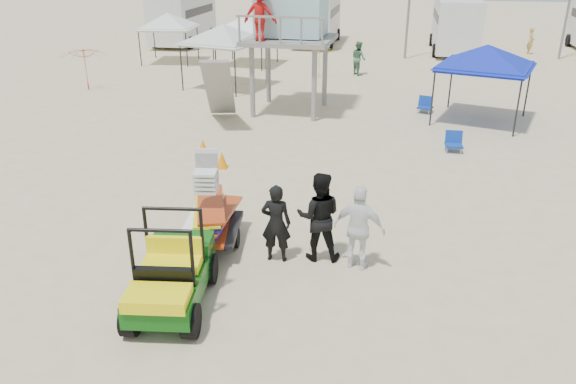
% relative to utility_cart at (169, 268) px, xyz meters
% --- Properties ---
extents(ground, '(140.00, 140.00, 0.00)m').
position_rel_utility_cart_xyz_m(ground, '(1.15, -0.36, -0.82)').
color(ground, beige).
rests_on(ground, ground).
extents(utility_cart, '(1.45, 2.46, 1.77)m').
position_rel_utility_cart_xyz_m(utility_cart, '(0.00, 0.00, 0.00)').
color(utility_cart, '#0C4F0E').
rests_on(utility_cart, ground).
extents(surf_trailer, '(1.38, 2.23, 1.97)m').
position_rel_utility_cart_xyz_m(surf_trailer, '(0.01, 2.33, -0.02)').
color(surf_trailer, black).
rests_on(surf_trailer, ground).
extents(man_left, '(0.64, 0.44, 1.70)m').
position_rel_utility_cart_xyz_m(man_left, '(1.52, 2.03, 0.02)').
color(man_left, black).
rests_on(man_left, ground).
extents(man_mid, '(1.01, 0.82, 1.92)m').
position_rel_utility_cart_xyz_m(man_mid, '(2.37, 2.28, 0.14)').
color(man_mid, black).
rests_on(man_mid, ground).
extents(man_right, '(1.12, 0.64, 1.79)m').
position_rel_utility_cart_xyz_m(man_right, '(3.22, 2.03, 0.07)').
color(man_right, white).
rests_on(man_right, ground).
extents(lifeguard_tower, '(3.39, 3.39, 5.23)m').
position_rel_utility_cart_xyz_m(lifeguard_tower, '(-0.50, 13.84, 3.07)').
color(lifeguard_tower, gray).
rests_on(lifeguard_tower, ground).
extents(canopy_blue, '(3.84, 3.84, 3.25)m').
position_rel_utility_cart_xyz_m(canopy_blue, '(6.90, 13.66, 1.88)').
color(canopy_blue, black).
rests_on(canopy_blue, ground).
extents(canopy_white_a, '(3.70, 3.70, 3.29)m').
position_rel_utility_cart_xyz_m(canopy_white_a, '(-4.18, 17.30, 1.91)').
color(canopy_white_a, black).
rests_on(canopy_white_a, ground).
extents(canopy_white_b, '(3.06, 3.06, 3.14)m').
position_rel_utility_cart_xyz_m(canopy_white_b, '(-9.12, 22.83, 1.77)').
color(canopy_white_b, black).
rests_on(canopy_white_b, ground).
extents(canopy_white_c, '(3.20, 3.20, 3.09)m').
position_rel_utility_cart_xyz_m(canopy_white_c, '(-4.62, 22.86, 1.71)').
color(canopy_white_c, black).
rests_on(canopy_white_c, ground).
extents(umbrella_a, '(2.24, 2.28, 1.92)m').
position_rel_utility_cart_xyz_m(umbrella_a, '(-10.31, 15.58, 0.13)').
color(umbrella_a, red).
rests_on(umbrella_a, ground).
extents(umbrella_b, '(2.05, 2.08, 1.61)m').
position_rel_utility_cart_xyz_m(umbrella_b, '(-0.11, 20.14, -0.02)').
color(umbrella_b, gold).
rests_on(umbrella_b, ground).
extents(cone_near, '(0.34, 0.34, 0.50)m').
position_rel_utility_cart_xyz_m(cone_near, '(-1.20, 7.02, -0.57)').
color(cone_near, orange).
rests_on(cone_near, ground).
extents(cone_far, '(0.34, 0.34, 0.50)m').
position_rel_utility_cart_xyz_m(cone_far, '(-2.15, 8.07, -0.57)').
color(cone_far, orange).
rests_on(cone_far, ground).
extents(beach_chair_a, '(0.55, 0.59, 0.64)m').
position_rel_utility_cart_xyz_m(beach_chair_a, '(-4.60, 17.20, -0.51)').
color(beach_chair_a, navy).
rests_on(beach_chair_a, ground).
extents(beach_chair_b, '(0.56, 0.60, 0.64)m').
position_rel_utility_cart_xyz_m(beach_chair_b, '(5.70, 9.92, -0.51)').
color(beach_chair_b, '#0E3497').
rests_on(beach_chair_b, ground).
extents(beach_chair_c, '(0.67, 0.73, 0.64)m').
position_rel_utility_cart_xyz_m(beach_chair_c, '(4.95, 14.52, -0.51)').
color(beach_chair_c, navy).
rests_on(beach_chair_c, ground).
extents(rv_far_left, '(2.64, 6.80, 3.25)m').
position_rel_utility_cart_xyz_m(rv_far_left, '(-10.85, 29.63, 0.98)').
color(rv_far_left, silver).
rests_on(rv_far_left, ground).
extents(rv_mid_left, '(2.65, 6.50, 3.25)m').
position_rel_utility_cart_xyz_m(rv_mid_left, '(-1.85, 31.13, 0.98)').
color(rv_mid_left, silver).
rests_on(rv_mid_left, ground).
extents(rv_mid_right, '(2.64, 7.00, 3.25)m').
position_rel_utility_cart_xyz_m(rv_mid_right, '(7.15, 29.63, 0.98)').
color(rv_mid_right, silver).
rests_on(rv_mid_right, ground).
extents(distant_beachgoers, '(10.70, 9.10, 1.70)m').
position_rel_utility_cart_xyz_m(distant_beachgoers, '(4.61, 23.74, 0.01)').
color(distant_beachgoers, '#487955').
rests_on(distant_beachgoers, ground).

